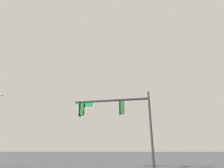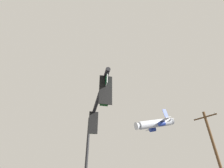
{
  "view_description": "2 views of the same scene",
  "coord_description": "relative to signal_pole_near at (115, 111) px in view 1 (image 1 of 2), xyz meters",
  "views": [
    {
      "loc": [
        -5.89,
        8.65,
        1.68
      ],
      "look_at": [
        -5.21,
        -6.14,
        7.3
      ],
      "focal_mm": 28.0,
      "sensor_mm": 36.0,
      "label": 1
    },
    {
      "loc": [
        3.27,
        -8.73,
        1.55
      ],
      "look_at": [
        -4.52,
        -5.63,
        7.05
      ],
      "focal_mm": 28.0,
      "sensor_mm": 36.0,
      "label": 2
    }
  ],
  "objects": [
    {
      "name": "signal_pole_near",
      "position": [
        0.0,
        0.0,
        0.0
      ],
      "size": [
        6.66,
        1.3,
        6.41
      ],
      "color": "black",
      "rests_on": "ground_plane"
    }
  ]
}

